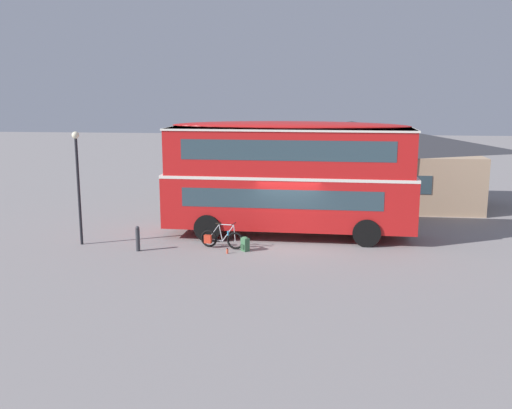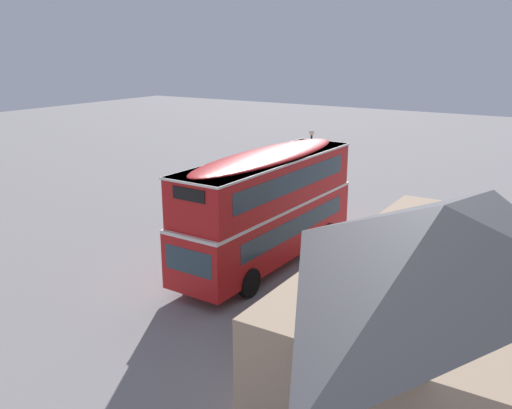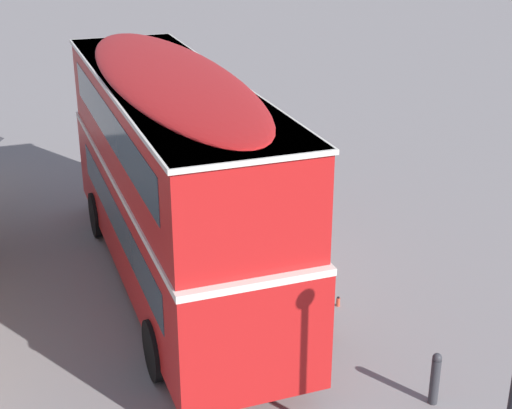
# 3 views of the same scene
# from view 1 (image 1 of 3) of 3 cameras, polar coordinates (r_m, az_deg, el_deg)

# --- Properties ---
(ground_plane) EXTENTS (120.00, 120.00, 0.00)m
(ground_plane) POSITION_cam_1_polar(r_m,az_deg,el_deg) (23.17, 3.21, -3.80)
(ground_plane) COLOR gray
(double_decker_bus) EXTENTS (10.28, 2.82, 4.79)m
(double_decker_bus) POSITION_cam_1_polar(r_m,az_deg,el_deg) (23.63, 3.26, 3.04)
(double_decker_bus) COLOR black
(double_decker_bus) RESTS_ON ground
(touring_bicycle) EXTENTS (1.75, 0.54, 1.02)m
(touring_bicycle) POSITION_cam_1_polar(r_m,az_deg,el_deg) (22.29, -3.56, -3.41)
(touring_bicycle) COLOR black
(touring_bicycle) RESTS_ON ground
(backpack_on_ground) EXTENTS (0.37, 0.38, 0.56)m
(backpack_on_ground) POSITION_cam_1_polar(r_m,az_deg,el_deg) (21.90, -1.09, -3.89)
(backpack_on_ground) COLOR #386642
(backpack_on_ground) RESTS_ON ground
(water_bottle_red_squeeze) EXTENTS (0.08, 0.08, 0.21)m
(water_bottle_red_squeeze) POSITION_cam_1_polar(r_m,az_deg,el_deg) (21.62, -2.86, -4.63)
(water_bottle_red_squeeze) COLOR #D84C33
(water_bottle_red_squeeze) RESTS_ON ground
(pub_building) EXTENTS (13.24, 6.55, 4.43)m
(pub_building) POSITION_cam_1_polar(r_m,az_deg,el_deg) (31.25, 9.30, 4.19)
(pub_building) COLOR tan
(pub_building) RESTS_ON ground
(street_lamp) EXTENTS (0.28, 0.28, 4.46)m
(street_lamp) POSITION_cam_1_polar(r_m,az_deg,el_deg) (23.39, -17.25, 2.79)
(street_lamp) COLOR black
(street_lamp) RESTS_ON ground
(kerb_bollard) EXTENTS (0.16, 0.16, 0.97)m
(kerb_bollard) POSITION_cam_1_polar(r_m,az_deg,el_deg) (22.30, -11.65, -3.29)
(kerb_bollard) COLOR #333338
(kerb_bollard) RESTS_ON ground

